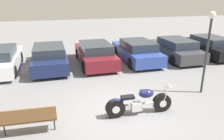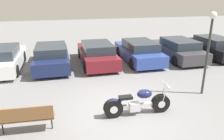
{
  "view_description": "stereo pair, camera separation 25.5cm",
  "coord_description": "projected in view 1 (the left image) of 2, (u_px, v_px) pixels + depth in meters",
  "views": [
    {
      "loc": [
        -2.22,
        -6.42,
        3.91
      ],
      "look_at": [
        0.13,
        2.04,
        0.85
      ],
      "focal_mm": 35.0,
      "sensor_mm": 36.0,
      "label": 1
    },
    {
      "loc": [
        -1.97,
        -6.48,
        3.91
      ],
      "look_at": [
        0.13,
        2.04,
        0.85
      ],
      "focal_mm": 35.0,
      "sensor_mm": 36.0,
      "label": 2
    }
  ],
  "objects": [
    {
      "name": "parked_car_blue",
      "position": [
        137.0,
        51.0,
        13.33
      ],
      "size": [
        1.89,
        4.51,
        1.28
      ],
      "color": "#2D479E",
      "rests_on": "ground_plane"
    },
    {
      "name": "motorcycle",
      "position": [
        139.0,
        103.0,
        7.39
      ],
      "size": [
        2.33,
        0.62,
        1.04
      ],
      "color": "black",
      "rests_on": "ground_plane"
    },
    {
      "name": "parked_car_navy",
      "position": [
        50.0,
        57.0,
        12.14
      ],
      "size": [
        1.89,
        4.51,
        1.28
      ],
      "color": "#19234C",
      "rests_on": "ground_plane"
    },
    {
      "name": "park_bench",
      "position": [
        28.0,
        118.0,
        6.26
      ],
      "size": [
        1.62,
        0.49,
        0.89
      ],
      "color": "brown",
      "rests_on": "ground_plane"
    },
    {
      "name": "parked_car_maroon",
      "position": [
        95.0,
        54.0,
        12.75
      ],
      "size": [
        1.89,
        4.51,
        1.28
      ],
      "color": "maroon",
      "rests_on": "ground_plane"
    },
    {
      "name": "parked_car_white",
      "position": [
        0.0,
        60.0,
        11.59
      ],
      "size": [
        1.89,
        4.51,
        1.28
      ],
      "color": "white",
      "rests_on": "ground_plane"
    },
    {
      "name": "parked_car_black",
      "position": [
        208.0,
        46.0,
        14.65
      ],
      "size": [
        1.89,
        4.51,
        1.28
      ],
      "color": "black",
      "rests_on": "ground_plane"
    },
    {
      "name": "lamp_post",
      "position": [
        209.0,
        39.0,
        8.44
      ],
      "size": [
        0.27,
        0.27,
        3.31
      ],
      "color": "#2D332D",
      "rests_on": "ground_plane"
    },
    {
      "name": "ground_plane",
      "position": [
        124.0,
        111.0,
        7.68
      ],
      "size": [
        60.0,
        60.0,
        0.0
      ],
      "primitive_type": "plane",
      "color": "slate"
    },
    {
      "name": "parked_car_dark_grey",
      "position": [
        175.0,
        49.0,
        13.9
      ],
      "size": [
        1.89,
        4.51,
        1.28
      ],
      "color": "#3D3D42",
      "rests_on": "ground_plane"
    }
  ]
}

